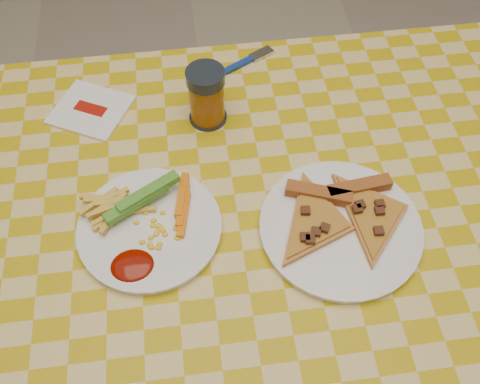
# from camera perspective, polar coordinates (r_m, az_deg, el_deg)

# --- Properties ---
(ground) EXTENTS (8.00, 8.00, 0.00)m
(ground) POSITION_cam_1_polar(r_m,az_deg,el_deg) (1.53, -0.00, -18.80)
(ground) COLOR #BAA795
(ground) RESTS_ON ground
(table) EXTENTS (1.28, 0.88, 0.76)m
(table) POSITION_cam_1_polar(r_m,az_deg,el_deg) (0.90, -0.00, -6.58)
(table) COLOR silver
(table) RESTS_ON ground
(plate_left) EXTENTS (0.24, 0.24, 0.01)m
(plate_left) POSITION_cam_1_polar(r_m,az_deg,el_deg) (0.84, -9.57, -3.89)
(plate_left) COLOR white
(plate_left) RESTS_ON table
(plate_right) EXTENTS (0.30, 0.30, 0.01)m
(plate_right) POSITION_cam_1_polar(r_m,az_deg,el_deg) (0.85, 10.63, -3.83)
(plate_right) COLOR white
(plate_right) RESTS_ON table
(fries_veggies) EXTENTS (0.19, 0.18, 0.04)m
(fries_veggies) POSITION_cam_1_polar(r_m,az_deg,el_deg) (0.84, -10.34, -2.40)
(fries_veggies) COLOR #F7C54E
(fries_veggies) RESTS_ON plate_left
(pizza_slices) EXTENTS (0.26, 0.23, 0.02)m
(pizza_slices) POSITION_cam_1_polar(r_m,az_deg,el_deg) (0.84, 10.78, -2.40)
(pizza_slices) COLOR #D38C41
(pizza_slices) RESTS_ON plate_right
(drink_glass) EXTENTS (0.07, 0.07, 0.11)m
(drink_glass) POSITION_cam_1_polar(r_m,az_deg,el_deg) (0.94, -3.58, 10.14)
(drink_glass) COLOR black
(drink_glass) RESTS_ON table
(napkin) EXTENTS (0.17, 0.16, 0.01)m
(napkin) POSITION_cam_1_polar(r_m,az_deg,el_deg) (1.03, -15.62, 8.45)
(napkin) COLOR white
(napkin) RESTS_ON table
(fork) EXTENTS (0.15, 0.09, 0.01)m
(fork) POSITION_cam_1_polar(r_m,az_deg,el_deg) (1.08, 0.02, 13.50)
(fork) COLOR navy
(fork) RESTS_ON table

